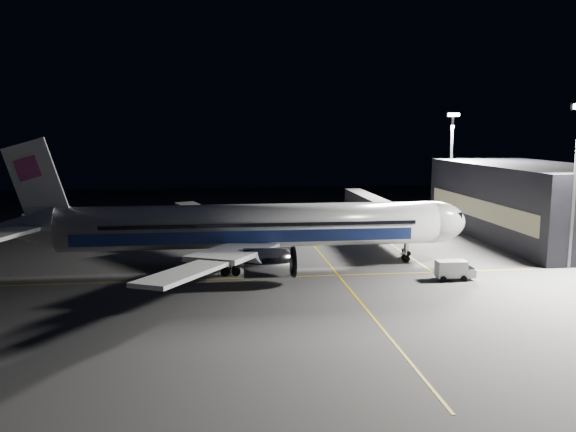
% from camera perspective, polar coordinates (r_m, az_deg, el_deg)
% --- Properties ---
extents(ground, '(200.00, 200.00, 0.00)m').
position_cam_1_polar(ground, '(73.20, -3.58, -5.09)').
color(ground, '#4C4C4F').
rests_on(ground, ground).
extents(guide_line_main, '(0.25, 80.00, 0.01)m').
position_cam_1_polar(guide_line_main, '(74.44, 4.16, -4.86)').
color(guide_line_main, gold).
rests_on(guide_line_main, ground).
extents(guide_line_cross, '(70.00, 0.25, 0.01)m').
position_cam_1_polar(guide_line_cross, '(67.39, -3.26, -6.30)').
color(guide_line_cross, gold).
rests_on(guide_line_cross, ground).
extents(guide_line_side, '(0.25, 40.00, 0.01)m').
position_cam_1_polar(guide_line_side, '(86.86, 10.67, -3.02)').
color(guide_line_side, gold).
rests_on(guide_line_side, ground).
extents(airliner, '(61.48, 54.22, 16.64)m').
position_cam_1_polar(airliner, '(72.08, -4.47, -1.12)').
color(airliner, silver).
rests_on(airliner, ground).
extents(terminal, '(18.12, 40.00, 12.00)m').
position_cam_1_polar(terminal, '(99.32, 23.36, 1.39)').
color(terminal, black).
rests_on(terminal, ground).
extents(jet_bridge, '(3.60, 34.40, 6.30)m').
position_cam_1_polar(jet_bridge, '(93.67, 9.26, 0.71)').
color(jet_bridge, '#B2B2B7').
rests_on(jet_bridge, ground).
extents(floodlight_mast_north, '(2.40, 0.68, 20.70)m').
position_cam_1_polar(floodlight_mast_north, '(112.14, 16.26, 5.79)').
color(floodlight_mast_north, '#59595E').
rests_on(floodlight_mast_north, ground).
extents(floodlight_mast_south, '(2.40, 0.67, 20.70)m').
position_cam_1_polar(floodlight_mast_south, '(78.71, 27.20, 4.06)').
color(floodlight_mast_south, '#59595E').
rests_on(floodlight_mast_south, ground).
extents(service_truck, '(4.57, 2.13, 2.30)m').
position_cam_1_polar(service_truck, '(69.10, 16.56, -5.23)').
color(service_truck, silver).
rests_on(service_truck, ground).
extents(baggage_tug, '(2.42, 2.01, 1.67)m').
position_cam_1_polar(baggage_tug, '(90.88, -3.95, -1.88)').
color(baggage_tug, black).
rests_on(baggage_tug, ground).
extents(safety_cone_a, '(0.40, 0.40, 0.59)m').
position_cam_1_polar(safety_cone_a, '(86.18, -0.83, -2.76)').
color(safety_cone_a, orange).
rests_on(safety_cone_a, ground).
extents(safety_cone_b, '(0.43, 0.43, 0.64)m').
position_cam_1_polar(safety_cone_b, '(77.59, 0.68, -4.04)').
color(safety_cone_b, orange).
rests_on(safety_cone_b, ground).
extents(safety_cone_c, '(0.37, 0.37, 0.56)m').
position_cam_1_polar(safety_cone_c, '(86.74, -4.05, -2.72)').
color(safety_cone_c, orange).
rests_on(safety_cone_c, ground).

